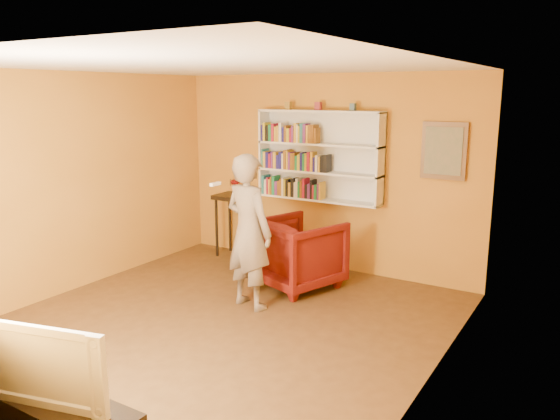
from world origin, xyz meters
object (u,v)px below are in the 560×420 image
(person, at_px, (249,232))
(ruby_lustre, at_px, (235,184))
(console_table, at_px, (235,206))
(armchair, at_px, (298,253))
(television, at_px, (50,360))
(bookshelf, at_px, (321,156))

(person, bearing_deg, ruby_lustre, -37.69)
(console_table, height_order, armchair, console_table)
(console_table, bearing_deg, armchair, -24.83)
(ruby_lustre, distance_m, television, 4.86)
(person, bearing_deg, bookshelf, -79.09)
(ruby_lustre, distance_m, armchair, 1.75)
(armchair, bearing_deg, ruby_lustre, -5.58)
(bookshelf, xyz_separation_m, console_table, (-1.36, -0.16, -0.81))
(armchair, bearing_deg, bookshelf, -62.86)
(bookshelf, relative_size, television, 1.86)
(ruby_lustre, xyz_separation_m, television, (1.79, -4.50, -0.37))
(console_table, distance_m, armchair, 1.66)
(console_table, bearing_deg, ruby_lustre, 108.43)
(ruby_lustre, bearing_deg, person, -49.54)
(person, distance_m, television, 2.98)
(bookshelf, xyz_separation_m, ruby_lustre, (-1.36, -0.16, -0.48))
(person, bearing_deg, television, 110.83)
(console_table, relative_size, person, 0.53)
(bookshelf, height_order, television, bookshelf)
(ruby_lustre, height_order, television, ruby_lustre)
(person, bearing_deg, armchair, -87.53)
(television, bearing_deg, console_table, 97.38)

